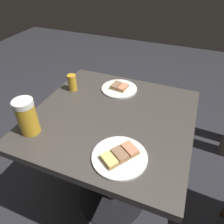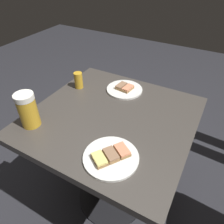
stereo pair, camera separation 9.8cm
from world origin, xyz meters
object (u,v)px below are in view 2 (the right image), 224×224
at_px(beer_glass_small, 78,80).
at_px(plate_near, 111,157).
at_px(plate_far, 124,89).
at_px(beer_mug, 27,110).

bearing_deg(beer_glass_small, plate_near, -131.24).
relative_size(plate_far, beer_mug, 1.24).
relative_size(plate_far, beer_glass_small, 2.19).
xyz_separation_m(plate_near, plate_far, (0.46, 0.17, -0.00)).
height_order(plate_far, beer_glass_small, beer_glass_small).
bearing_deg(plate_near, plate_far, 20.40).
height_order(plate_far, beer_mug, beer_mug).
relative_size(plate_near, plate_far, 1.07).
bearing_deg(beer_mug, plate_near, -89.76).
xyz_separation_m(plate_far, beer_glass_small, (-0.10, 0.24, 0.04)).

